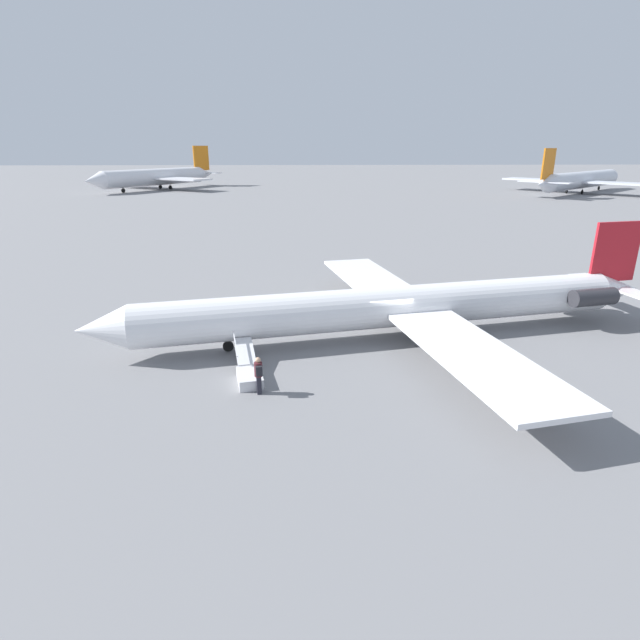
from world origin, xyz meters
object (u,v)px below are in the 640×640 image
(airplane_main, at_px, (404,306))
(boarding_stairs, at_px, (249,372))
(passenger, at_px, (259,373))
(airplane_far_left, at_px, (581,180))
(airplane_far_center, at_px, (158,177))

(airplane_main, height_order, boarding_stairs, airplane_main)
(boarding_stairs, height_order, passenger, passenger)
(boarding_stairs, bearing_deg, passenger, -169.53)
(airplane_main, bearing_deg, airplane_far_left, -134.76)
(airplane_far_center, bearing_deg, airplane_far_left, 115.33)
(airplane_far_left, height_order, passenger, airplane_far_left)
(airplane_far_left, distance_m, airplane_far_center, 104.52)
(passenger, bearing_deg, airplane_far_center, 5.18)
(airplane_far_center, height_order, boarding_stairs, airplane_far_center)
(airplane_far_left, relative_size, boarding_stairs, 9.43)
(airplane_far_left, bearing_deg, boarding_stairs, -166.39)
(airplane_main, bearing_deg, passenger, 30.42)
(airplane_main, relative_size, airplane_far_left, 0.85)
(airplane_far_center, relative_size, boarding_stairs, 8.95)
(airplane_main, xyz_separation_m, airplane_far_left, (-61.25, -93.42, 1.23))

